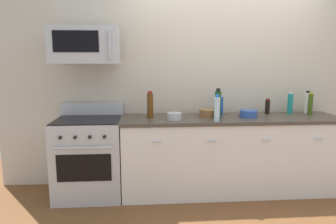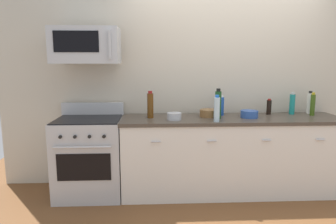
% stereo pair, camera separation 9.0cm
% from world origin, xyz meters
% --- Properties ---
extents(ground_plane, '(6.85, 6.85, 0.00)m').
position_xyz_m(ground_plane, '(0.00, 0.00, 0.00)').
color(ground_plane, brown).
extents(back_wall, '(5.71, 0.10, 2.70)m').
position_xyz_m(back_wall, '(0.00, 0.41, 1.35)').
color(back_wall, beige).
rests_on(back_wall, ground_plane).
extents(counter_unit, '(2.62, 0.66, 0.92)m').
position_xyz_m(counter_unit, '(0.00, -0.00, 0.46)').
color(counter_unit, silver).
rests_on(counter_unit, ground_plane).
extents(range_oven, '(0.76, 0.69, 1.07)m').
position_xyz_m(range_oven, '(-1.68, 0.00, 0.47)').
color(range_oven, '#B7BABF').
rests_on(range_oven, ground_plane).
extents(microwave, '(0.74, 0.44, 0.40)m').
position_xyz_m(microwave, '(-1.68, 0.05, 1.75)').
color(microwave, '#B7BABF').
extents(bottle_water_clear, '(0.07, 0.07, 0.29)m').
position_xyz_m(bottle_water_clear, '(-0.24, -0.23, 1.06)').
color(bottle_water_clear, silver).
rests_on(bottle_water_clear, countertop_slab).
extents(bottle_sparkling_teal, '(0.07, 0.07, 0.28)m').
position_xyz_m(bottle_sparkling_teal, '(0.80, 0.19, 1.05)').
color(bottle_sparkling_teal, '#197F7A').
rests_on(bottle_sparkling_teal, countertop_slab).
extents(bottle_wine_green, '(0.07, 0.07, 0.35)m').
position_xyz_m(bottle_wine_green, '(-0.19, -0.08, 1.09)').
color(bottle_wine_green, '#19471E').
rests_on(bottle_wine_green, countertop_slab).
extents(bottle_wine_amber, '(0.07, 0.07, 0.32)m').
position_xyz_m(bottle_wine_amber, '(-0.97, 0.03, 1.07)').
color(bottle_wine_amber, '#59330F').
rests_on(bottle_wine_amber, countertop_slab).
extents(bottle_olive_oil, '(0.06, 0.06, 0.28)m').
position_xyz_m(bottle_olive_oil, '(1.01, 0.09, 1.05)').
color(bottle_olive_oil, '#385114').
rests_on(bottle_olive_oil, countertop_slab).
extents(bottle_soy_sauce_dark, '(0.06, 0.06, 0.20)m').
position_xyz_m(bottle_soy_sauce_dark, '(0.51, 0.19, 1.01)').
color(bottle_soy_sauce_dark, black).
rests_on(bottle_soy_sauce_dark, countertop_slab).
extents(bottle_soda_blue, '(0.07, 0.07, 0.25)m').
position_xyz_m(bottle_soda_blue, '(-0.10, 0.16, 1.04)').
color(bottle_soda_blue, '#1E4CA5').
rests_on(bottle_soda_blue, countertop_slab).
extents(bottle_vinegar_white, '(0.07, 0.07, 0.29)m').
position_xyz_m(bottle_vinegar_white, '(1.05, 0.23, 1.06)').
color(bottle_vinegar_white, silver).
rests_on(bottle_vinegar_white, countertop_slab).
extents(bowl_blue_mixing, '(0.20, 0.20, 0.08)m').
position_xyz_m(bowl_blue_mixing, '(0.20, -0.01, 0.96)').
color(bowl_blue_mixing, '#2D519E').
rests_on(bowl_blue_mixing, countertop_slab).
extents(bowl_steel_prep, '(0.17, 0.17, 0.08)m').
position_xyz_m(bowl_steel_prep, '(-0.70, -0.11, 0.96)').
color(bowl_steel_prep, '#B2B5BA').
rests_on(bowl_steel_prep, countertop_slab).
extents(bowl_wooden_salad, '(0.23, 0.23, 0.09)m').
position_xyz_m(bowl_wooden_salad, '(-0.26, 0.07, 0.97)').
color(bowl_wooden_salad, brown).
rests_on(bowl_wooden_salad, countertop_slab).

